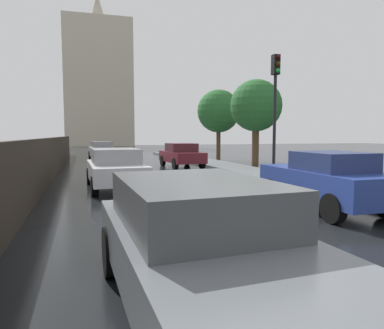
% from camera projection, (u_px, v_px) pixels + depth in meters
% --- Properties ---
extents(ground, '(120.00, 120.00, 0.00)m').
position_uv_depth(ground, '(257.00, 242.00, 6.15)').
color(ground, black).
extents(car_white_near_kerb, '(1.95, 4.27, 1.42)m').
position_uv_depth(car_white_near_kerb, '(115.00, 168.00, 12.21)').
color(car_white_near_kerb, silver).
rests_on(car_white_near_kerb, ground).
extents(car_silver_mid_road, '(1.94, 4.34, 1.43)m').
position_uv_depth(car_silver_mid_road, '(102.00, 151.00, 25.61)').
color(car_silver_mid_road, '#B2B5BA').
rests_on(car_silver_mid_road, ground).
extents(car_blue_far_ahead, '(1.77, 3.90, 1.49)m').
position_uv_depth(car_blue_far_ahead, '(326.00, 180.00, 8.74)').
color(car_blue_far_ahead, navy).
rests_on(car_blue_far_ahead, ground).
extents(car_maroon_behind_camera, '(1.98, 3.96, 1.41)m').
position_uv_depth(car_maroon_behind_camera, '(181.00, 155.00, 20.43)').
color(car_maroon_behind_camera, maroon).
rests_on(car_maroon_behind_camera, ground).
extents(car_grey_far_lane, '(1.96, 4.12, 1.41)m').
position_uv_depth(car_grey_far_lane, '(202.00, 242.00, 3.71)').
color(car_grey_far_lane, slate).
rests_on(car_grey_far_lane, ground).
extents(traffic_light, '(0.26, 0.39, 4.82)m').
position_uv_depth(traffic_light, '(275.00, 95.00, 13.20)').
color(traffic_light, black).
rests_on(traffic_light, sidewalk_strip).
extents(street_tree_near, '(2.94, 2.94, 5.05)m').
position_uv_depth(street_tree_near, '(256.00, 106.00, 19.57)').
color(street_tree_near, '#4C3823').
rests_on(street_tree_near, ground).
extents(street_tree_mid, '(3.26, 3.26, 5.36)m').
position_uv_depth(street_tree_mid, '(219.00, 111.00, 26.26)').
color(street_tree_mid, '#4C3823').
rests_on(street_tree_mid, ground).
extents(distant_tower, '(11.67, 10.76, 26.66)m').
position_uv_depth(distant_tower, '(99.00, 84.00, 61.40)').
color(distant_tower, beige).
rests_on(distant_tower, ground).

